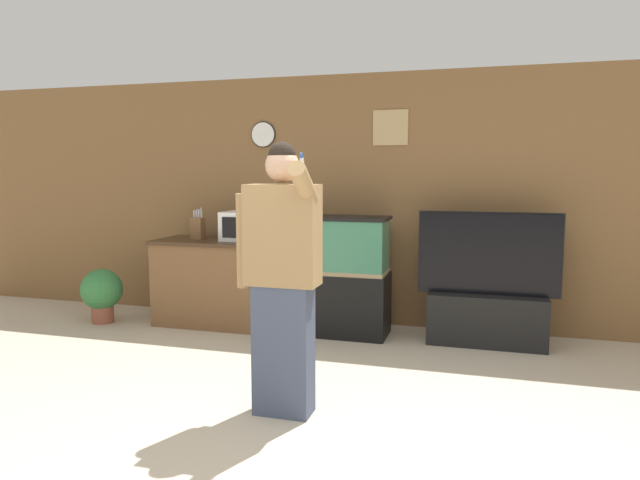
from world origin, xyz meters
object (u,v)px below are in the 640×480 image
at_px(knife_block, 198,228).
at_px(aquarium_on_stand, 341,276).
at_px(counter_island, 219,282).
at_px(microwave, 246,226).
at_px(person_standing, 281,275).
at_px(tv_on_stand, 487,305).
at_px(potted_plant, 102,292).

relative_size(knife_block, aquarium_on_stand, 0.28).
bearing_deg(counter_island, microwave, 8.58).
bearing_deg(person_standing, aquarium_on_stand, 92.48).
bearing_deg(tv_on_stand, knife_block, -179.40).
distance_m(tv_on_stand, person_standing, 2.43).
distance_m(counter_island, tv_on_stand, 2.71).
bearing_deg(person_standing, knife_block, 130.14).
distance_m(counter_island, potted_plant, 1.27).
height_order(aquarium_on_stand, tv_on_stand, tv_on_stand).
relative_size(aquarium_on_stand, potted_plant, 2.02).
height_order(counter_island, aquarium_on_stand, aquarium_on_stand).
distance_m(knife_block, aquarium_on_stand, 1.62).
bearing_deg(tv_on_stand, counter_island, -179.32).
relative_size(microwave, tv_on_stand, 0.36).
distance_m(person_standing, potted_plant, 3.16).
xyz_separation_m(microwave, knife_block, (-0.53, -0.04, -0.03)).
distance_m(microwave, aquarium_on_stand, 1.13).
distance_m(counter_island, aquarium_on_stand, 1.33).
bearing_deg(microwave, knife_block, -175.38).
bearing_deg(person_standing, potted_plant, 148.05).
xyz_separation_m(microwave, potted_plant, (-1.52, -0.35, -0.71)).
relative_size(counter_island, tv_on_stand, 1.02).
xyz_separation_m(counter_island, microwave, (0.29, 0.04, 0.59)).
relative_size(microwave, person_standing, 0.26).
xyz_separation_m(microwave, tv_on_stand, (2.42, -0.01, -0.68)).
height_order(tv_on_stand, person_standing, person_standing).
relative_size(microwave, potted_plant, 0.79).
bearing_deg(potted_plant, knife_block, 17.15).
height_order(microwave, aquarium_on_stand, microwave).
bearing_deg(person_standing, counter_island, 125.85).
bearing_deg(potted_plant, microwave, 12.91).
bearing_deg(aquarium_on_stand, microwave, 176.75).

